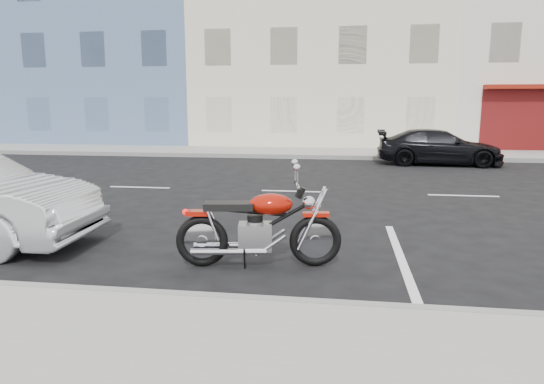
% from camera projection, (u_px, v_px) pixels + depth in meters
% --- Properties ---
extents(ground, '(120.00, 120.00, 0.00)m').
position_uv_depth(ground, '(377.00, 194.00, 11.66)').
color(ground, black).
rests_on(ground, ground).
extents(sidewalk_far, '(80.00, 3.40, 0.15)m').
position_uv_depth(sidewalk_far, '(244.00, 152.00, 20.82)').
color(sidewalk_far, gray).
rests_on(sidewalk_far, ground).
extents(curb_far, '(80.00, 0.12, 0.16)m').
position_uv_depth(curb_far, '(236.00, 156.00, 19.16)').
color(curb_far, gray).
rests_on(curb_far, ground).
extents(bldg_blue, '(12.00, 12.00, 13.00)m').
position_uv_depth(bldg_blue, '(118.00, 27.00, 28.30)').
color(bldg_blue, slate).
rests_on(bldg_blue, ground).
extents(bldg_cream, '(12.00, 12.00, 11.50)m').
position_uv_depth(bldg_cream, '(324.00, 36.00, 26.76)').
color(bldg_cream, beige).
rests_on(bldg_cream, ground).
extents(motorcycle, '(2.20, 0.76, 1.11)m').
position_uv_depth(motorcycle, '(318.00, 229.00, 6.41)').
color(motorcycle, black).
rests_on(motorcycle, ground).
extents(car_far, '(4.31, 1.90, 1.23)m').
position_uv_depth(car_far, '(439.00, 147.00, 16.98)').
color(car_far, black).
rests_on(car_far, ground).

